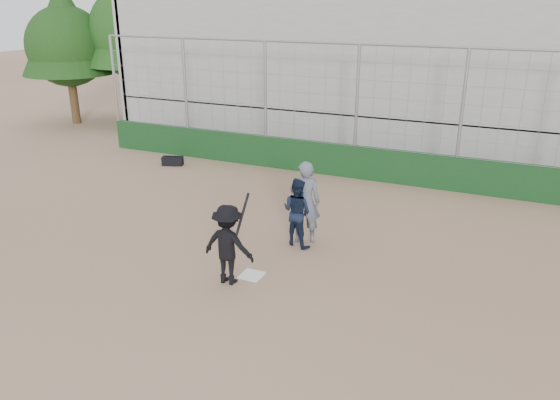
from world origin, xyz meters
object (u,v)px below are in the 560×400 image
at_px(batter_at_plate, 228,244).
at_px(umpire, 305,206).
at_px(catcher_crouched, 297,223).
at_px(equipment_bag, 173,161).

relative_size(batter_at_plate, umpire, 1.03).
height_order(batter_at_plate, catcher_crouched, batter_at_plate).
bearing_deg(batter_at_plate, equipment_bag, 132.04).
xyz_separation_m(batter_at_plate, umpire, (0.65, 2.36, 0.06)).
relative_size(umpire, equipment_bag, 2.33).
height_order(umpire, equipment_bag, umpire).
bearing_deg(catcher_crouched, umpire, 71.17).
height_order(catcher_crouched, equipment_bag, catcher_crouched).
xyz_separation_m(batter_at_plate, catcher_crouched, (0.56, 2.10, -0.27)).
bearing_deg(catcher_crouched, batter_at_plate, -105.01).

